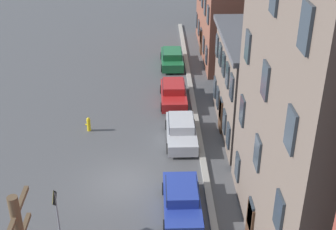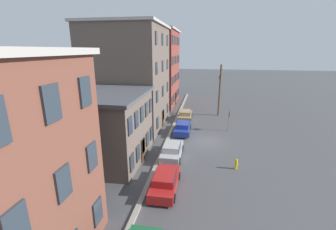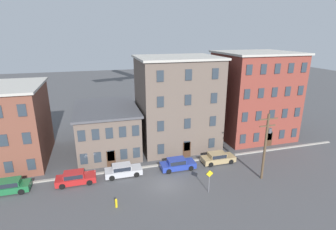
% 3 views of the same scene
% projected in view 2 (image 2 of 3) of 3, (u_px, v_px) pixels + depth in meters
% --- Properties ---
extents(ground_plane, '(200.00, 200.00, 0.00)m').
position_uv_depth(ground_plane, '(206.00, 142.00, 25.89)').
color(ground_plane, '#4C4C4F').
extents(kerb_strip, '(56.00, 0.36, 0.16)m').
position_uv_depth(kerb_strip, '(168.00, 139.00, 26.57)').
color(kerb_strip, '#9E998E').
rests_on(kerb_strip, ground_plane).
extents(apartment_midblock, '(8.73, 11.88, 6.47)m').
position_uv_depth(apartment_midblock, '(85.00, 125.00, 21.50)').
color(apartment_midblock, '#66564C').
rests_on(apartment_midblock, ground_plane).
extents(apartment_far, '(11.63, 9.54, 13.38)m').
position_uv_depth(apartment_far, '(129.00, 77.00, 30.11)').
color(apartment_far, '#66564C').
rests_on(apartment_far, ground_plane).
extents(apartment_annex, '(11.74, 10.45, 13.74)m').
position_uv_depth(apartment_annex, '(150.00, 68.00, 42.63)').
color(apartment_annex, brown).
rests_on(apartment_annex, ground_plane).
extents(car_red, '(4.40, 1.92, 1.43)m').
position_uv_depth(car_red, '(165.00, 181.00, 16.83)').
color(car_red, '#B21E1E').
rests_on(car_red, ground_plane).
extents(car_silver, '(4.40, 1.92, 1.43)m').
position_uv_depth(car_silver, '(172.00, 150.00, 22.01)').
color(car_silver, '#B7B7BC').
rests_on(car_silver, ground_plane).
extents(car_blue, '(4.40, 1.92, 1.43)m').
position_uv_depth(car_blue, '(183.00, 127.00, 28.40)').
color(car_blue, '#233899').
rests_on(car_blue, ground_plane).
extents(car_tan, '(4.40, 1.92, 1.43)m').
position_uv_depth(car_tan, '(185.00, 115.00, 33.81)').
color(car_tan, tan).
rests_on(car_tan, ground_plane).
extents(caution_sign, '(0.89, 0.08, 2.72)m').
position_uv_depth(caution_sign, '(229.00, 118.00, 28.81)').
color(caution_sign, slate).
rests_on(caution_sign, ground_plane).
extents(utility_pole, '(2.40, 0.44, 8.03)m').
position_uv_depth(utility_pole, '(220.00, 87.00, 35.07)').
color(utility_pole, brown).
rests_on(utility_pole, ground_plane).
extents(fire_hydrant, '(0.24, 0.34, 0.96)m').
position_uv_depth(fire_hydrant, '(236.00, 164.00, 19.88)').
color(fire_hydrant, yellow).
rests_on(fire_hydrant, ground_plane).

